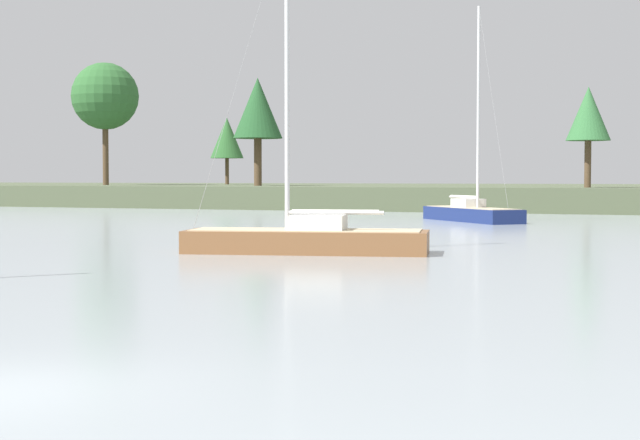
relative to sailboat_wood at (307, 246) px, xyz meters
name	(u,v)px	position (x,y,z in m)	size (l,w,h in m)	color
far_shore_bank	(593,196)	(4.94, 67.87, 0.78)	(246.74, 47.52, 2.12)	#4C563D
sailboat_wood	(307,246)	(0.00, 0.00, 0.00)	(10.01, 4.80, 13.99)	brown
sailboat_navy	(472,217)	(0.40, 29.30, 0.02)	(8.27, 8.85, 15.04)	navy
shore_tree_far_right	(588,115)	(6.18, 48.82, 8.00)	(3.72, 3.72, 8.53)	brown
shore_tree_center_left	(105,97)	(-46.68, 56.37, 11.68)	(7.45, 7.45, 13.62)	brown
shore_tree_left	(258,109)	(-26.98, 54.14, 9.64)	(5.05, 5.05, 11.01)	brown
shore_tree_inland_c	(227,138)	(-37.87, 68.95, 7.41)	(4.01, 4.01, 8.06)	brown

